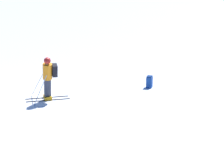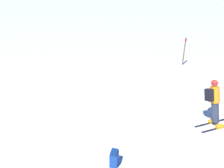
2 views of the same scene
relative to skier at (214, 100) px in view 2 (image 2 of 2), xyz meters
name	(u,v)px [view 2 (image 2 of 2)]	position (x,y,z in m)	size (l,w,h in m)	color
ground_plane	(221,137)	(-0.91, -0.16, -0.93)	(300.00, 300.00, 0.00)	white
skier	(214,100)	(0.00, 0.00, 0.00)	(1.43, 1.62, 1.71)	black
spare_backpack	(114,158)	(-2.78, 3.31, -0.69)	(0.31, 0.24, 0.50)	#194293
trail_marker	(184,50)	(6.57, 0.21, 0.06)	(0.13, 0.13, 1.80)	brown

